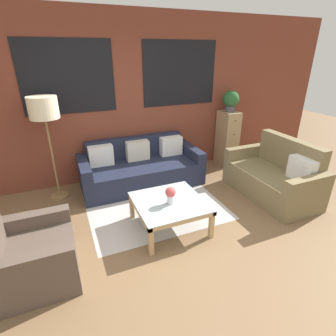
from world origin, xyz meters
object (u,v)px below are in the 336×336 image
object	(u,v)px
coffee_table	(169,205)
floor_lamp	(44,111)
flower_vase	(170,194)
couch_dark	(141,168)
potted_plant	(231,100)
armchair_corner	(30,257)
drawer_cabinet	(227,138)
settee_vintage	(274,177)

from	to	relation	value
coffee_table	floor_lamp	bearing A→B (deg)	132.46
flower_vase	couch_dark	bearing A→B (deg)	87.77
potted_plant	armchair_corner	bearing A→B (deg)	-153.06
coffee_table	flower_vase	bearing A→B (deg)	-99.57
coffee_table	drawer_cabinet	world-z (taller)	drawer_cabinet
drawer_cabinet	coffee_table	bearing A→B (deg)	-141.15
couch_dark	drawer_cabinet	distance (m)	1.94
armchair_corner	potted_plant	xyz separation A→B (m)	(3.60, 1.83, 1.03)
armchair_corner	settee_vintage	bearing A→B (deg)	6.41
coffee_table	floor_lamp	xyz separation A→B (m)	(-1.32, 1.45, 1.04)
coffee_table	floor_lamp	distance (m)	2.22
armchair_corner	potted_plant	bearing A→B (deg)	26.94
couch_dark	flower_vase	distance (m)	1.46
armchair_corner	potted_plant	world-z (taller)	potted_plant
drawer_cabinet	flower_vase	distance (m)	2.56
potted_plant	drawer_cabinet	bearing A→B (deg)	-90.00
couch_dark	settee_vintage	world-z (taller)	settee_vintage
settee_vintage	flower_vase	size ratio (longest dim) A/B	6.51
floor_lamp	drawer_cabinet	size ratio (longest dim) A/B	1.47
couch_dark	floor_lamp	bearing A→B (deg)	177.17
settee_vintage	drawer_cabinet	bearing A→B (deg)	87.56
settee_vintage	coffee_table	bearing A→B (deg)	-175.56
potted_plant	flower_vase	bearing A→B (deg)	-140.32
armchair_corner	potted_plant	size ratio (longest dim) A/B	2.10
couch_dark	potted_plant	world-z (taller)	potted_plant
armchair_corner	potted_plant	distance (m)	4.16
flower_vase	armchair_corner	bearing A→B (deg)	-173.21
couch_dark	drawer_cabinet	bearing A→B (deg)	5.93
floor_lamp	potted_plant	bearing A→B (deg)	2.29
couch_dark	coffee_table	world-z (taller)	couch_dark
floor_lamp	potted_plant	size ratio (longest dim) A/B	3.99
armchair_corner	flower_vase	distance (m)	1.66
armchair_corner	floor_lamp	world-z (taller)	floor_lamp
drawer_cabinet	floor_lamp	bearing A→B (deg)	-177.72
flower_vase	potted_plant	bearing A→B (deg)	39.68
couch_dark	armchair_corner	xyz separation A→B (m)	(-1.68, -1.63, -0.01)
drawer_cabinet	armchair_corner	bearing A→B (deg)	-153.06
coffee_table	flower_vase	distance (m)	0.20
coffee_table	potted_plant	distance (m)	2.70
armchair_corner	coffee_table	size ratio (longest dim) A/B	0.96
drawer_cabinet	potted_plant	xyz separation A→B (m)	(0.00, 0.00, 0.77)
couch_dark	coffee_table	bearing A→B (deg)	-91.94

